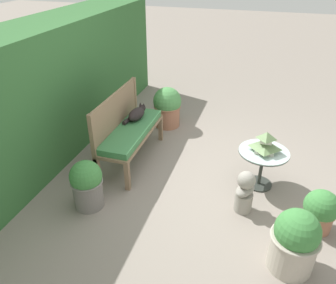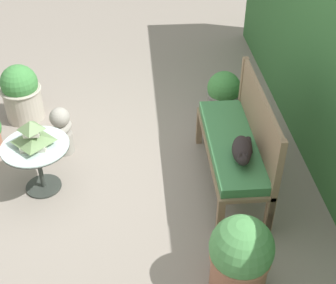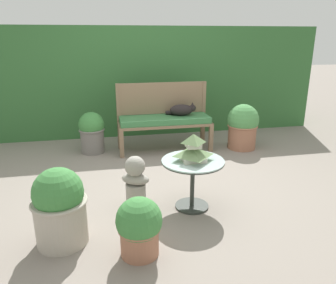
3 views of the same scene
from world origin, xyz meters
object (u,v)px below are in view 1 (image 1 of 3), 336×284
object	(u,v)px
cat	(137,114)
potted_plant_table_far	(167,107)
potted_plant_table_near	(320,211)
potted_plant_bench_right	(295,241)
pagoda_birdhouse	(265,143)
potted_plant_hedge_corner	(87,184)
garden_bust	(245,191)
garden_bench	(132,133)
patio_table	(263,159)

from	to	relation	value
cat	potted_plant_table_far	bearing A→B (deg)	-2.52
potted_plant_table_near	potted_plant_bench_right	size ratio (longest dim) A/B	0.73
pagoda_birdhouse	potted_plant_hedge_corner	bearing A→B (deg)	117.86
potted_plant_table_near	potted_plant_hedge_corner	xyz separation A→B (m)	(-0.41, 2.61, 0.07)
cat	garden_bust	xyz separation A→B (m)	(-0.91, -1.70, -0.34)
potted_plant_table_near	garden_bench	bearing A→B (deg)	74.45
cat	potted_plant_bench_right	bearing A→B (deg)	-117.18
pagoda_birdhouse	potted_plant_table_far	bearing A→B (deg)	52.54
garden_bench	patio_table	size ratio (longest dim) A/B	2.24
potted_plant_bench_right	patio_table	bearing A→B (deg)	16.38
potted_plant_bench_right	potted_plant_table_far	world-z (taller)	potted_plant_table_far
potted_plant_hedge_corner	patio_table	bearing A→B (deg)	-62.14
potted_plant_table_near	pagoda_birdhouse	bearing A→B (deg)	46.76
potted_plant_table_near	potted_plant_table_far	size ratio (longest dim) A/B	0.71
potted_plant_bench_right	potted_plant_table_far	size ratio (longest dim) A/B	0.97
cat	patio_table	xyz separation A→B (m)	(-0.35, -1.85, -0.21)
patio_table	potted_plant_bench_right	bearing A→B (deg)	-163.62
cat	patio_table	bearing A→B (deg)	-92.03
patio_table	garden_bust	size ratio (longest dim) A/B	1.16
potted_plant_table_far	cat	bearing A→B (deg)	168.92
potted_plant_bench_right	pagoda_birdhouse	bearing A→B (deg)	16.38
potted_plant_hedge_corner	potted_plant_bench_right	bearing A→B (deg)	-95.54
garden_bench	potted_plant_hedge_corner	size ratio (longest dim) A/B	2.27
pagoda_birdhouse	potted_plant_bench_right	world-z (taller)	pagoda_birdhouse
cat	potted_plant_table_near	size ratio (longest dim) A/B	0.91
garden_bench	potted_plant_hedge_corner	distance (m)	1.11
patio_table	potted_plant_table_far	world-z (taller)	potted_plant_table_far
pagoda_birdhouse	garden_bust	distance (m)	0.69
garden_bench	potted_plant_table_near	distance (m)	2.59
garden_bench	potted_plant_bench_right	xyz separation A→B (m)	(-1.32, -2.20, -0.11)
potted_plant_table_far	potted_plant_table_near	bearing A→B (deg)	-129.21
garden_bust	potted_plant_hedge_corner	xyz separation A→B (m)	(-0.46, 1.79, 0.04)
cat	pagoda_birdhouse	distance (m)	1.89
garden_bust	potted_plant_bench_right	world-z (taller)	potted_plant_bench_right
garden_bench	patio_table	distance (m)	1.83
pagoda_birdhouse	potted_plant_table_far	size ratio (longest dim) A/B	0.44
garden_bench	garden_bust	world-z (taller)	garden_bust
cat	pagoda_birdhouse	xyz separation A→B (m)	(-0.35, -1.85, 0.02)
cat	potted_plant_hedge_corner	xyz separation A→B (m)	(-1.38, 0.09, -0.30)
garden_bench	potted_plant_table_near	xyz separation A→B (m)	(-0.69, -2.49, -0.20)
garden_bench	pagoda_birdhouse	bearing A→B (deg)	-92.19
potted_plant_bench_right	garden_bench	bearing A→B (deg)	58.95
pagoda_birdhouse	potted_plant_hedge_corner	distance (m)	2.22
garden_bust	potted_plant_bench_right	size ratio (longest dim) A/B	0.80
cat	potted_plant_hedge_corner	distance (m)	1.41
cat	patio_table	distance (m)	1.90
potted_plant_table_near	garden_bust	bearing A→B (deg)	85.86
potted_plant_hedge_corner	garden_bench	bearing A→B (deg)	-6.09
potted_plant_bench_right	potted_plant_hedge_corner	bearing A→B (deg)	84.46
potted_plant_table_near	cat	bearing A→B (deg)	68.92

